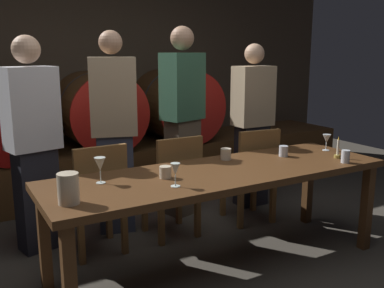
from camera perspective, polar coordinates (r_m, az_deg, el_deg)
The scene contains 23 objects.
ground_plane at distance 3.09m, azimuth 2.79°, elevation -18.17°, with size 9.29×9.29×0.00m, color #3F3A33.
back_wall at distance 5.38m, azimuth -14.33°, elevation 8.64°, with size 7.14×0.24×2.53m, color #473A2D.
barrel_shelf at distance 5.02m, azimuth -12.02°, elevation -3.23°, with size 6.43×0.90×0.51m, color brown.
wine_barrel_left at distance 4.70m, azimuth -23.31°, elevation 3.32°, with size 0.84×0.94×0.84m.
wine_barrel_center at distance 4.89m, azimuth -12.31°, elevation 4.33°, with size 0.84×0.94×0.84m.
wine_barrel_right at distance 5.26m, azimuth -2.21°, elevation 5.12°, with size 0.84×0.94×0.84m.
dining_table at distance 3.09m, azimuth 3.85°, elevation -4.71°, with size 2.50×0.76×0.73m.
chair_left at distance 3.41m, azimuth -12.29°, elevation -6.43°, with size 0.41×0.41×0.88m.
chair_center at distance 3.64m, azimuth -2.34°, elevation -4.97°, with size 0.40×0.40×0.88m.
chair_right at distance 4.00m, azimuth 7.92°, elevation -3.51°, with size 0.44×0.44×0.88m.
guest_far_left at distance 3.55m, azimuth -20.08°, elevation 0.03°, with size 0.43×0.32×1.67m.
guest_center_left at distance 3.75m, azimuth -10.21°, elevation 1.57°, with size 0.43×0.34×1.72m.
guest_center_right at distance 4.09m, azimuth -1.24°, elevation 3.13°, with size 0.43×0.34×1.78m.
guest_far_right at distance 4.40m, azimuth 7.92°, elevation 2.49°, with size 0.38×0.25×1.63m.
candle_center at distance 3.59m, azimuth 18.54°, elevation -1.06°, with size 0.05×0.05×0.17m.
pitcher at distance 2.48m, azimuth -15.90°, elevation -5.64°, with size 0.12×0.12×0.17m.
wine_glass_left at distance 2.80m, azimuth -11.96°, elevation -2.69°, with size 0.07×0.07×0.17m.
wine_glass_center at distance 2.67m, azimuth -2.20°, elevation -3.44°, with size 0.06×0.06×0.15m.
wine_glass_right at distance 3.82m, azimuth 17.23°, elevation 0.63°, with size 0.07×0.07×0.14m.
cup_far_left at distance 2.88m, azimuth -3.51°, elevation -3.69°, with size 0.08×0.08×0.08m, color beige.
cup_center_left at distance 3.36m, azimuth 4.46°, elevation -1.33°, with size 0.08×0.08×0.09m, color beige.
cup_center_right at distance 3.53m, azimuth 11.90°, elevation -0.91°, with size 0.07×0.07×0.08m, color silver.
cup_far_right at distance 3.45m, azimuth 19.47°, elevation -1.55°, with size 0.06×0.06×0.10m, color silver.
Camera 1 is at (-1.45, -2.24, 1.55)m, focal length 40.69 mm.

